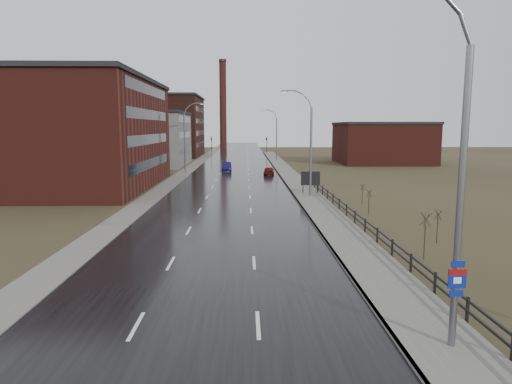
{
  "coord_description": "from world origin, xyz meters",
  "views": [
    {
      "loc": [
        1.85,
        -12.39,
        7.49
      ],
      "look_at": [
        2.57,
        19.1,
        3.0
      ],
      "focal_mm": 32.0,
      "sensor_mm": 36.0,
      "label": 1
    }
  ],
  "objects_px": {
    "billboard": "(310,179)",
    "streetlight_main": "(452,172)",
    "car_near": "(226,167)",
    "car_far": "(269,171)"
  },
  "relations": [
    {
      "from": "billboard",
      "to": "streetlight_main",
      "type": "bearing_deg",
      "value": -91.0
    },
    {
      "from": "car_near",
      "to": "car_far",
      "type": "relative_size",
      "value": 1.2
    },
    {
      "from": "streetlight_main",
      "to": "car_near",
      "type": "xyz_separation_m",
      "value": [
        -9.92,
        63.55,
        -5.29
      ]
    },
    {
      "from": "car_far",
      "to": "streetlight_main",
      "type": "bearing_deg",
      "value": 98.91
    },
    {
      "from": "car_near",
      "to": "car_far",
      "type": "height_order",
      "value": "car_near"
    },
    {
      "from": "billboard",
      "to": "car_far",
      "type": "bearing_deg",
      "value": 99.95
    },
    {
      "from": "billboard",
      "to": "car_far",
      "type": "relative_size",
      "value": 0.66
    },
    {
      "from": "streetlight_main",
      "to": "car_near",
      "type": "height_order",
      "value": "streetlight_main"
    },
    {
      "from": "billboard",
      "to": "car_far",
      "type": "distance_m",
      "value": 20.87
    },
    {
      "from": "streetlight_main",
      "to": "car_near",
      "type": "distance_m",
      "value": 64.53
    }
  ]
}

